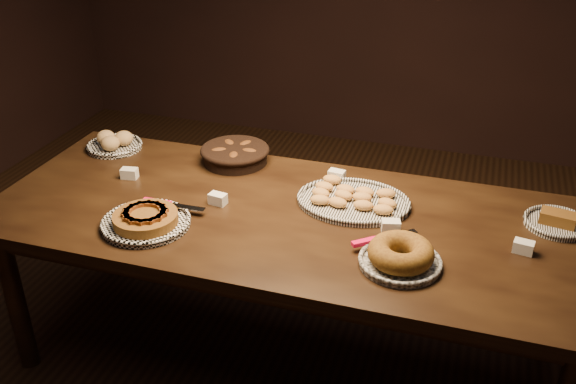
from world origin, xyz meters
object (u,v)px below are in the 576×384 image
(buffet_table, at_px, (286,229))
(madeleine_platter, at_px, (353,199))
(bundt_cake_plate, at_px, (400,256))
(apple_tart_plate, at_px, (146,220))

(buffet_table, relative_size, madeleine_platter, 5.19)
(buffet_table, relative_size, bundt_cake_plate, 6.68)
(buffet_table, distance_m, madeleine_platter, 0.30)
(buffet_table, distance_m, bundt_cake_plate, 0.55)
(madeleine_platter, bearing_deg, bundt_cake_plate, -43.15)
(buffet_table, xyz_separation_m, madeleine_platter, (0.23, 0.16, 0.09))
(apple_tart_plate, height_order, bundt_cake_plate, bundt_cake_plate)
(bundt_cake_plate, bearing_deg, buffet_table, 168.55)
(apple_tart_plate, relative_size, bundt_cake_plate, 0.99)
(buffet_table, bearing_deg, madeleine_platter, 34.40)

